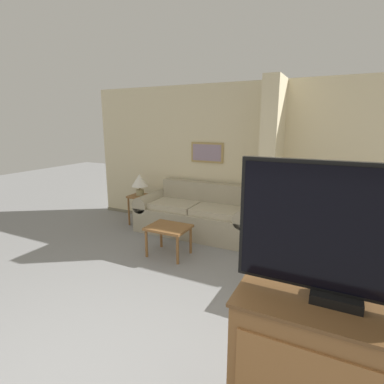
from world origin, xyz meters
name	(u,v)px	position (x,y,z in m)	size (l,w,h in m)	color
wall_back	(251,161)	(0.00, 4.07, 1.29)	(6.49, 0.16, 2.60)	beige
wall_partition_pillar	(271,165)	(0.42, 3.68, 1.30)	(0.24, 0.67, 2.60)	beige
couch	(197,215)	(-0.80, 3.59, 0.33)	(2.17, 0.84, 0.88)	tan
coffee_table	(169,230)	(-0.78, 2.57, 0.39)	(0.60, 0.48, 0.45)	brown
side_table	(140,201)	(-1.99, 3.54, 0.46)	(0.38, 0.38, 0.58)	brown
table_lamp	(140,181)	(-1.99, 3.54, 0.85)	(0.31, 0.31, 0.41)	tan
tv	(344,235)	(1.43, 0.52, 1.42)	(1.01, 0.16, 0.71)	black
bed	(345,259)	(1.56, 2.96, 0.27)	(1.43, 2.03, 0.52)	brown
backpack	(351,221)	(1.58, 3.11, 0.72)	(0.33, 0.25, 0.39)	black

